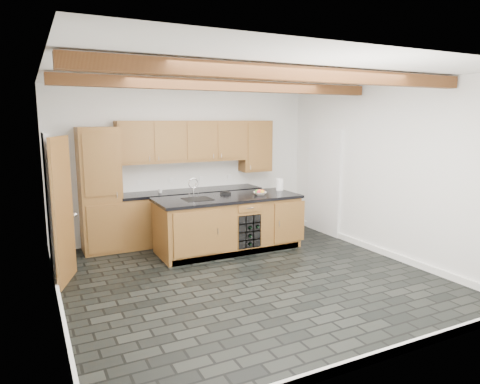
{
  "coord_description": "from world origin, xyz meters",
  "views": [
    {
      "loc": [
        -2.7,
        -5.17,
        2.21
      ],
      "look_at": [
        0.28,
        0.8,
        1.08
      ],
      "focal_mm": 32.0,
      "sensor_mm": 36.0,
      "label": 1
    }
  ],
  "objects_px": {
    "fruit_bowl": "(260,193)",
    "kitchen_scale": "(226,193)",
    "island": "(229,223)",
    "paper_towel": "(280,185)"
  },
  "relations": [
    {
      "from": "kitchen_scale",
      "to": "island",
      "type": "bearing_deg",
      "value": -86.06
    },
    {
      "from": "fruit_bowl",
      "to": "paper_towel",
      "type": "relative_size",
      "value": 1.05
    },
    {
      "from": "island",
      "to": "fruit_bowl",
      "type": "xyz_separation_m",
      "value": [
        0.55,
        -0.1,
        0.49
      ]
    },
    {
      "from": "island",
      "to": "paper_towel",
      "type": "xyz_separation_m",
      "value": [
        1.11,
        0.17,
        0.57
      ]
    },
    {
      "from": "island",
      "to": "paper_towel",
      "type": "bearing_deg",
      "value": 8.62
    },
    {
      "from": "island",
      "to": "fruit_bowl",
      "type": "height_order",
      "value": "fruit_bowl"
    },
    {
      "from": "fruit_bowl",
      "to": "kitchen_scale",
      "type": "bearing_deg",
      "value": 147.2
    },
    {
      "from": "paper_towel",
      "to": "kitchen_scale",
      "type": "bearing_deg",
      "value": 177.07
    },
    {
      "from": "island",
      "to": "kitchen_scale",
      "type": "bearing_deg",
      "value": 78.87
    },
    {
      "from": "kitchen_scale",
      "to": "fruit_bowl",
      "type": "xyz_separation_m",
      "value": [
        0.51,
        -0.33,
        0.0
      ]
    }
  ]
}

